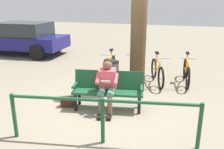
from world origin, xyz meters
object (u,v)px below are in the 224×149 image
(person_reading, at_px, (107,83))
(tree_trunk, at_px, (139,16))
(bench, at_px, (108,87))
(bicycle_black, at_px, (157,72))
(bicycle_green, at_px, (110,68))
(handbag, at_px, (67,102))
(bicycle_blue, at_px, (186,72))
(parked_car, at_px, (22,37))
(litter_bin, at_px, (112,76))
(bicycle_orange, at_px, (135,68))

(person_reading, relative_size, tree_trunk, 0.29)
(bench, relative_size, bicycle_black, 1.04)
(tree_trunk, bearing_deg, bicycle_green, -35.62)
(handbag, height_order, tree_trunk, tree_trunk)
(handbag, relative_size, bicycle_blue, 0.18)
(bicycle_green, distance_m, parked_car, 5.58)
(person_reading, height_order, litter_bin, person_reading)
(parked_car, bearing_deg, litter_bin, 145.96)
(person_reading, distance_m, bicycle_orange, 2.49)
(litter_bin, relative_size, bicycle_orange, 0.50)
(tree_trunk, xyz_separation_m, bicycle_blue, (-1.28, -1.02, -1.68))
(bench, xyz_separation_m, litter_bin, (0.29, -1.10, -0.09))
(bench, height_order, bicycle_blue, bicycle_blue)
(handbag, height_order, bicycle_blue, bicycle_blue)
(person_reading, relative_size, bicycle_green, 0.72)
(parked_car, bearing_deg, handbag, 132.76)
(handbag, distance_m, bicycle_orange, 2.79)
(handbag, bearing_deg, bicycle_green, -97.20)
(bench, bearing_deg, bicycle_green, -83.86)
(bicycle_green, bearing_deg, person_reading, 8.22)
(litter_bin, bearing_deg, bicycle_blue, -147.78)
(person_reading, bearing_deg, bicycle_blue, -134.70)
(bench, xyz_separation_m, parked_car, (5.74, -4.27, 0.27))
(person_reading, xyz_separation_m, tree_trunk, (-0.36, -1.47, 1.38))
(bicycle_orange, height_order, parked_car, parked_car)
(bicycle_blue, xyz_separation_m, bicycle_orange, (1.57, 0.02, 0.00))
(parked_car, bearing_deg, tree_trunk, 150.32)
(tree_trunk, relative_size, bicycle_orange, 2.44)
(person_reading, distance_m, handbag, 1.11)
(litter_bin, bearing_deg, bench, 104.66)
(person_reading, xyz_separation_m, parked_car, (5.77, -4.43, 0.11))
(tree_trunk, height_order, bicycle_green, tree_trunk)
(handbag, xyz_separation_m, bicycle_blue, (-2.60, -2.60, 0.24))
(person_reading, distance_m, bicycle_black, 2.40)
(bench, relative_size, tree_trunk, 0.41)
(handbag, distance_m, tree_trunk, 2.81)
(bicycle_orange, xyz_separation_m, parked_car, (5.83, -1.96, 0.41))
(bench, relative_size, litter_bin, 1.99)
(tree_trunk, height_order, bicycle_black, tree_trunk)
(litter_bin, distance_m, bicycle_orange, 1.27)
(tree_trunk, distance_m, litter_bin, 1.77)
(bicycle_orange, bearing_deg, bicycle_black, 65.37)
(person_reading, bearing_deg, bench, -92.28)
(person_reading, bearing_deg, parked_car, -48.91)
(bench, height_order, bicycle_green, bicycle_green)
(bicycle_blue, bearing_deg, bicycle_orange, -95.75)
(bicycle_black, xyz_separation_m, parked_car, (6.57, -2.19, 0.41))
(handbag, relative_size, bicycle_orange, 0.18)
(litter_bin, relative_size, bicycle_green, 0.50)
(litter_bin, xyz_separation_m, parked_car, (5.45, -3.17, 0.35))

